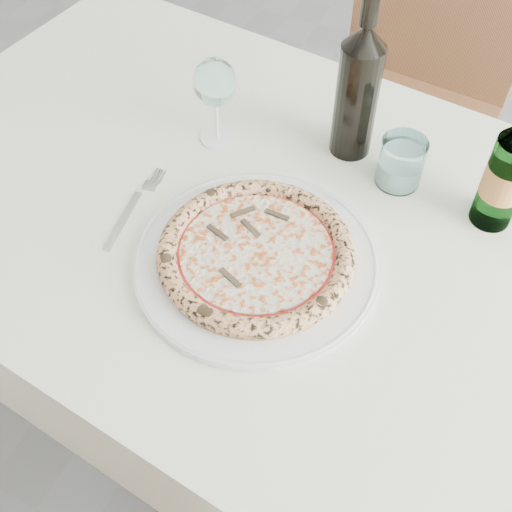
# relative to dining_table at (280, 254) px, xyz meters

# --- Properties ---
(floor) EXTENTS (5.00, 6.00, 0.02)m
(floor) POSITION_rel_dining_table_xyz_m (0.01, -0.09, -0.68)
(floor) COLOR slate
(floor) RESTS_ON ground
(dining_table) EXTENTS (1.55, 1.04, 0.76)m
(dining_table) POSITION_rel_dining_table_xyz_m (0.00, 0.00, 0.00)
(dining_table) COLOR brown
(dining_table) RESTS_ON floor
(chair_far) EXTENTS (0.49, 0.49, 0.93)m
(chair_far) POSITION_rel_dining_table_xyz_m (0.04, 0.77, -0.13)
(chair_far) COLOR brown
(chair_far) RESTS_ON floor
(plate) EXTENTS (0.37, 0.37, 0.02)m
(plate) POSITION_rel_dining_table_xyz_m (0.00, -0.10, 0.10)
(plate) COLOR white
(plate) RESTS_ON dining_table
(pizza) EXTENTS (0.29, 0.29, 0.03)m
(pizza) POSITION_rel_dining_table_xyz_m (-0.00, -0.10, 0.11)
(pizza) COLOR tan
(pizza) RESTS_ON plate
(fork) EXTENTS (0.03, 0.18, 0.00)m
(fork) POSITION_rel_dining_table_xyz_m (-0.23, -0.08, 0.09)
(fork) COLOR #ADADAD
(fork) RESTS_ON dining_table
(wine_glass) EXTENTS (0.07, 0.07, 0.16)m
(wine_glass) POSITION_rel_dining_table_xyz_m (-0.18, 0.13, 0.20)
(wine_glass) COLOR white
(wine_glass) RESTS_ON dining_table
(tumbler) EXTENTS (0.07, 0.07, 0.08)m
(tumbler) POSITION_rel_dining_table_xyz_m (0.14, 0.16, 0.12)
(tumbler) COLOR white
(tumbler) RESTS_ON dining_table
(beer_bottle) EXTENTS (0.06, 0.06, 0.25)m
(beer_bottle) POSITION_rel_dining_table_xyz_m (0.30, 0.14, 0.19)
(beer_bottle) COLOR #336736
(beer_bottle) RESTS_ON dining_table
(wine_bottle) EXTENTS (0.07, 0.07, 0.29)m
(wine_bottle) POSITION_rel_dining_table_xyz_m (0.04, 0.20, 0.21)
(wine_bottle) COLOR black
(wine_bottle) RESTS_ON dining_table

